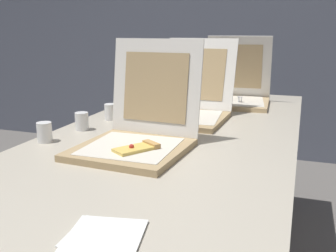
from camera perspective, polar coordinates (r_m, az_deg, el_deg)
name	(u,v)px	position (r m, az deg, el deg)	size (l,w,h in m)	color
wall_back	(251,7)	(3.54, 12.02, 16.61)	(10.00, 0.10, 2.60)	slate
table	(176,142)	(1.59, 1.15, -2.35)	(0.94, 2.06, 0.73)	#BCB29E
pizza_box_front	(137,134)	(1.33, -4.52, -1.21)	(0.38, 0.43, 0.37)	tan
pizza_box_middle	(188,108)	(1.78, 2.95, 2.68)	(0.36, 0.47, 0.36)	tan
pizza_box_back	(236,94)	(2.16, 9.90, 4.59)	(0.37, 0.37, 0.36)	tan
cup_white_near_left	(44,132)	(1.49, -17.59, -0.86)	(0.05, 0.05, 0.07)	white
cup_white_mid	(111,112)	(1.78, -8.39, 2.05)	(0.05, 0.05, 0.07)	white
cup_white_near_center	(82,121)	(1.62, -12.47, 0.68)	(0.05, 0.05, 0.07)	white
napkin_pile	(103,235)	(0.82, -9.43, -15.43)	(0.17, 0.17, 0.01)	white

